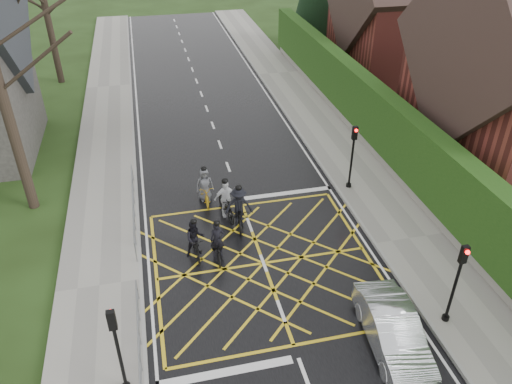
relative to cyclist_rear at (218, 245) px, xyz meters
name	(u,v)px	position (x,y,z in m)	size (l,w,h in m)	color
ground	(264,263)	(1.60, -0.78, -0.54)	(120.00, 120.00, 0.00)	black
road	(264,263)	(1.60, -0.78, -0.53)	(9.00, 80.00, 0.01)	black
sidewalk_right	(409,240)	(7.60, -0.78, -0.46)	(3.00, 80.00, 0.15)	gray
sidewalk_left	(100,287)	(-4.40, -0.78, -0.46)	(3.00, 80.00, 0.15)	gray
stone_wall	(385,158)	(9.35, 5.22, -0.19)	(0.50, 38.00, 0.70)	slate
hedge	(390,127)	(9.35, 5.22, 1.56)	(0.90, 38.00, 2.80)	#18390F
house_far	(411,13)	(16.35, 17.22, 3.82)	(9.80, 8.80, 10.30)	maroon
railing_south	(139,343)	(-3.05, -4.28, 0.24)	(0.05, 5.04, 1.03)	slate
railing_north	(133,204)	(-3.05, 3.22, 0.25)	(0.05, 6.04, 1.03)	slate
traffic_light_ne	(352,158)	(6.70, 3.42, 1.12)	(0.24, 0.31, 3.21)	black
traffic_light_se	(455,285)	(6.70, -4.98, 1.12)	(0.24, 0.31, 3.21)	black
traffic_light_sw	(119,352)	(-3.50, -5.27, 1.12)	(0.24, 0.31, 3.21)	black
cyclist_rear	(218,245)	(0.00, 0.00, 0.00)	(0.69, 1.74, 1.66)	black
cyclist_back	(195,242)	(-0.82, 0.28, 0.10)	(0.78, 1.70, 1.68)	black
cyclist_mid	(239,211)	(1.20, 1.84, 0.17)	(1.22, 2.06, 1.93)	black
cyclist_front	(226,203)	(0.76, 2.56, 0.15)	(1.06, 1.93, 1.87)	black
cyclist_lead	(205,189)	(0.08, 3.99, 0.06)	(0.78, 1.79, 1.73)	#BA8E16
car	(393,331)	(4.54, -5.46, 0.12)	(1.40, 4.00, 1.32)	silver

